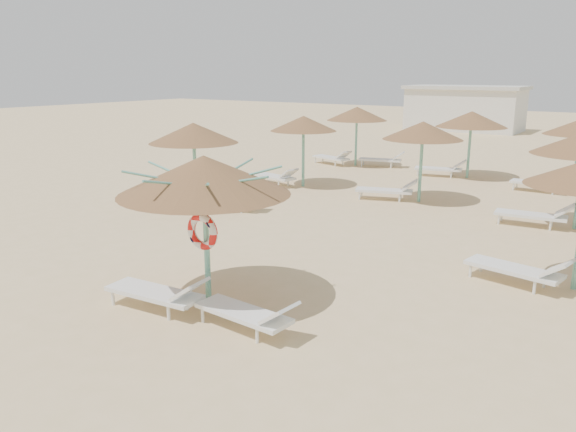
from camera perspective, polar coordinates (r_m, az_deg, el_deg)
The scene contains 6 objects.
ground at distance 10.93m, azimuth -8.08°, elevation -8.59°, with size 120.00×120.00×0.00m, color #E0BA88.
main_palapa at distance 10.20m, azimuth -8.52°, elevation 4.06°, with size 3.13×3.13×2.81m.
lounger_main_a at distance 10.57m, azimuth -12.91°, elevation -7.57°, with size 2.09×0.78×0.74m.
lounger_main_b at distance 9.55m, azimuth -4.00°, elevation -9.82°, with size 1.95×0.70×0.69m.
palapa_field at distance 18.90m, azimuth 15.78°, elevation 8.02°, with size 20.56×13.83×2.71m.
service_hut at distance 44.37m, azimuth 17.52°, elevation 10.43°, with size 8.40×4.40×3.25m.
Camera 1 is at (6.84, -7.39, 4.25)m, focal length 35.00 mm.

